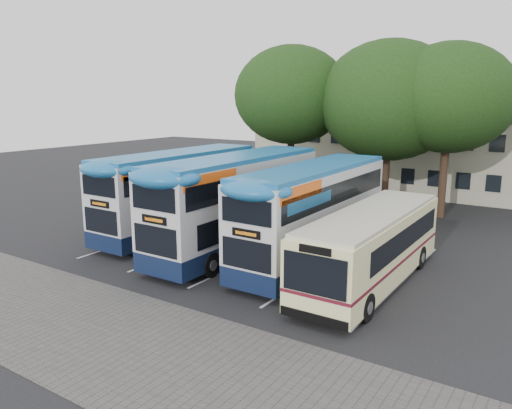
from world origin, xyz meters
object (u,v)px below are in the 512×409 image
object	(u,v)px
bus_dd_left	(180,189)
bus_single	(372,243)
tree_mid	(389,101)
bus_dd_mid	(238,199)
tree_right	(449,98)
tree_left	(292,95)
bus_dd_right	(314,210)

from	to	relation	value
bus_dd_left	bus_single	size ratio (longest dim) A/B	1.08
tree_mid	bus_dd_mid	world-z (taller)	tree_mid
tree_right	tree_left	bearing A→B (deg)	-172.18
tree_mid	tree_right	xyz separation A→B (m)	(3.74, 0.09, 0.17)
tree_right	bus_dd_mid	distance (m)	15.57
tree_right	bus_dd_mid	xyz separation A→B (m)	(-6.74, -13.15, -4.91)
tree_right	bus_dd_left	world-z (taller)	tree_right
tree_right	bus_dd_right	xyz separation A→B (m)	(-2.78, -12.69, -5.04)
bus_dd_mid	bus_single	distance (m)	7.34
bus_dd_mid	tree_left	bearing A→B (deg)	107.24
tree_left	tree_right	world-z (taller)	tree_left
tree_left	bus_dd_mid	size ratio (longest dim) A/B	0.97
tree_right	bus_dd_left	distance (m)	17.43
tree_right	bus_dd_right	bearing A→B (deg)	-102.35
bus_dd_mid	tree_right	bearing A→B (deg)	62.86
tree_left	tree_mid	bearing A→B (deg)	11.39
tree_mid	bus_dd_mid	xyz separation A→B (m)	(-3.00, -13.06, -4.74)
tree_right	bus_dd_left	bearing A→B (deg)	-133.09
bus_single	bus_dd_mid	bearing A→B (deg)	174.45
tree_left	bus_dd_right	bearing A→B (deg)	-56.01
bus_dd_right	bus_dd_mid	bearing A→B (deg)	-173.40
tree_mid	bus_dd_mid	size ratio (longest dim) A/B	0.98
tree_left	tree_right	size ratio (longest dim) A/B	1.02
bus_dd_right	tree_mid	bearing A→B (deg)	94.37
bus_dd_mid	bus_single	bearing A→B (deg)	-5.55
tree_left	bus_dd_left	xyz separation A→B (m)	(-1.03, -10.77, -5.19)
tree_left	bus_dd_right	distance (m)	14.56
tree_mid	bus_dd_right	world-z (taller)	tree_mid
tree_mid	bus_single	xyz separation A→B (m)	(4.26, -13.77, -5.63)
tree_left	bus_dd_left	world-z (taller)	tree_left
tree_right	bus_dd_left	size ratio (longest dim) A/B	0.99
tree_left	tree_mid	distance (m)	6.78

